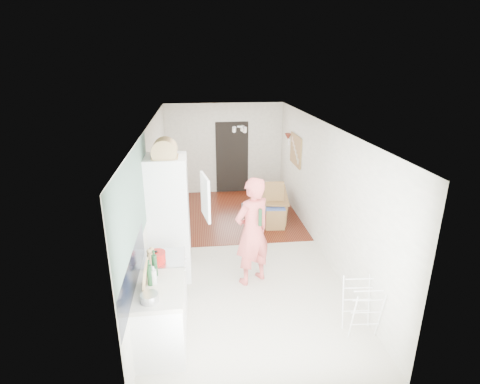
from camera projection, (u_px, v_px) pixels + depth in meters
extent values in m
cube|color=beige|center=(239.00, 250.00, 7.47)|extent=(3.20, 7.00, 0.01)
cube|color=#622E18|center=(231.00, 214.00, 9.20)|extent=(3.20, 3.30, 0.01)
cube|color=slate|center=(134.00, 203.00, 4.81)|extent=(0.02, 3.00, 1.30)
cube|color=black|center=(133.00, 273.00, 4.53)|extent=(0.02, 1.90, 0.50)
cube|color=black|center=(232.00, 158.00, 10.42)|extent=(0.90, 0.04, 2.00)
cube|color=white|center=(161.00, 320.00, 4.80)|extent=(0.60, 0.90, 0.86)
cube|color=beige|center=(159.00, 290.00, 4.65)|extent=(0.62, 0.92, 0.06)
cube|color=white|center=(166.00, 286.00, 5.50)|extent=(0.60, 0.60, 0.88)
cube|color=silver|center=(163.00, 259.00, 5.34)|extent=(0.60, 0.60, 0.04)
cube|color=white|center=(169.00, 219.00, 6.24)|extent=(0.66, 0.66, 2.15)
cube|color=white|center=(205.00, 197.00, 5.87)|extent=(0.14, 0.56, 0.70)
cube|color=white|center=(186.00, 191.00, 6.12)|extent=(0.02, 0.52, 0.66)
cube|color=tan|center=(296.00, 150.00, 8.90)|extent=(0.03, 0.90, 0.70)
cube|color=olive|center=(295.00, 150.00, 8.90)|extent=(0.00, 0.94, 0.74)
cone|color=maroon|center=(288.00, 136.00, 9.44)|extent=(0.18, 0.18, 0.16)
imported|color=#DA5955|center=(252.00, 222.00, 6.07)|extent=(0.96, 0.85, 2.19)
imported|color=olive|center=(270.00, 206.00, 9.06)|extent=(0.94, 1.43, 0.47)
cube|color=gray|center=(254.00, 209.00, 8.28)|extent=(0.51, 0.51, 0.19)
cylinder|color=red|center=(157.00, 257.00, 5.19)|extent=(0.30, 0.30, 0.15)
cylinder|color=silver|center=(150.00, 298.00, 4.35)|extent=(0.26, 0.26, 0.10)
cylinder|color=#163B1E|center=(260.00, 217.00, 5.89)|extent=(0.06, 0.06, 0.28)
cylinder|color=#163B1E|center=(155.00, 265.00, 4.84)|extent=(0.07, 0.07, 0.30)
cylinder|color=#163B1E|center=(150.00, 275.00, 4.64)|extent=(0.07, 0.07, 0.28)
cylinder|color=beige|center=(154.00, 277.00, 4.68)|extent=(0.09, 0.09, 0.20)
cylinder|color=tan|center=(152.00, 260.00, 5.03)|extent=(0.08, 0.08, 0.24)
cylinder|color=tan|center=(150.00, 261.00, 5.01)|extent=(0.08, 0.08, 0.23)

